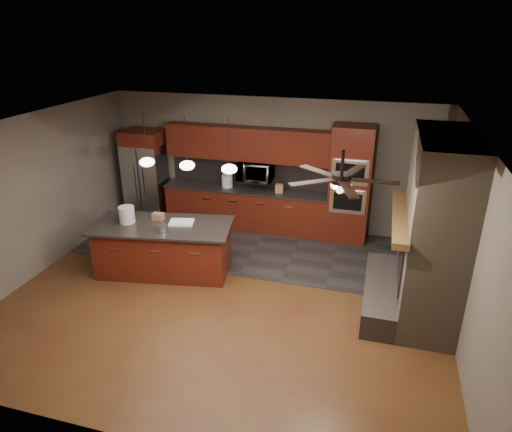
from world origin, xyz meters
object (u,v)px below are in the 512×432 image
(microwave, at_px, (256,171))
(counter_bucket, at_px, (227,181))
(white_bucket, at_px, (127,215))
(refrigerator, at_px, (147,175))
(paint_tray, at_px, (182,222))
(paint_can, at_px, (162,228))
(oven_tower, at_px, (350,185))
(kitchen_island, at_px, (164,248))
(cardboard_box, at_px, (158,217))
(counter_box, at_px, (279,189))

(microwave, distance_m, counter_bucket, 0.68)
(microwave, xyz_separation_m, white_bucket, (-1.69, -2.37, -0.23))
(counter_bucket, bearing_deg, refrigerator, -177.52)
(white_bucket, xyz_separation_m, paint_tray, (0.94, 0.21, -0.13))
(paint_can, bearing_deg, oven_tower, 40.54)
(paint_tray, bearing_deg, kitchen_island, -169.67)
(white_bucket, distance_m, cardboard_box, 0.54)
(paint_can, bearing_deg, white_bucket, 167.25)
(oven_tower, distance_m, counter_box, 1.45)
(kitchen_island, xyz_separation_m, paint_tray, (0.32, 0.14, 0.48))
(kitchen_island, distance_m, paint_can, 0.58)
(paint_tray, xyz_separation_m, cardboard_box, (-0.47, 0.05, 0.04))
(microwave, height_order, counter_box, microwave)
(refrigerator, bearing_deg, paint_tray, -49.18)
(oven_tower, distance_m, paint_can, 3.83)
(cardboard_box, height_order, counter_bucket, counter_bucket)
(microwave, height_order, paint_can, microwave)
(refrigerator, relative_size, paint_can, 12.66)
(paint_can, height_order, counter_box, counter_box)
(kitchen_island, relative_size, counter_bucket, 9.68)
(oven_tower, xyz_separation_m, paint_can, (-2.91, -2.49, -0.22))
(oven_tower, bearing_deg, counter_box, -178.30)
(refrigerator, bearing_deg, counter_box, 0.59)
(paint_tray, height_order, cardboard_box, cardboard_box)
(kitchen_island, distance_m, counter_box, 2.78)
(microwave, distance_m, paint_can, 2.73)
(microwave, relative_size, white_bucket, 2.48)
(white_bucket, bearing_deg, kitchen_island, 6.26)
(microwave, relative_size, paint_can, 4.54)
(kitchen_island, xyz_separation_m, white_bucket, (-0.63, -0.07, 0.60))
(paint_tray, bearing_deg, white_bucket, 178.66)
(kitchen_island, bearing_deg, refrigerator, 114.05)
(refrigerator, height_order, paint_tray, refrigerator)
(kitchen_island, bearing_deg, white_bucket, 176.83)
(oven_tower, relative_size, cardboard_box, 12.50)
(paint_can, bearing_deg, cardboard_box, 123.81)
(paint_can, bearing_deg, kitchen_island, 118.27)
(refrigerator, xyz_separation_m, kitchen_island, (1.44, -2.17, -0.56))
(kitchen_island, height_order, paint_tray, paint_tray)
(kitchen_island, distance_m, counter_bucket, 2.37)
(paint_can, relative_size, paint_tray, 0.39)
(paint_can, xyz_separation_m, counter_bucket, (0.31, 2.50, 0.06))
(refrigerator, xyz_separation_m, counter_bucket, (1.88, 0.08, 0.01))
(microwave, bearing_deg, paint_tray, -109.07)
(paint_can, bearing_deg, refrigerator, 123.00)
(counter_box, bearing_deg, white_bucket, -140.97)
(oven_tower, height_order, cardboard_box, oven_tower)
(paint_can, bearing_deg, counter_box, 58.90)
(paint_can, relative_size, counter_bucket, 0.60)
(refrigerator, distance_m, cardboard_box, 2.36)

